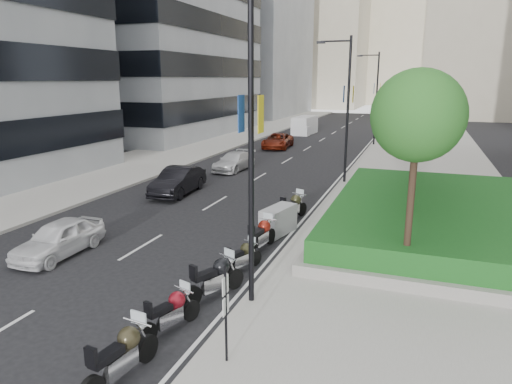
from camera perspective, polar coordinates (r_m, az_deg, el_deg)
The scene contains 30 objects.
ground at distance 15.11m, azimuth -17.83°, elevation -12.30°, with size 160.00×160.00×0.00m, color black.
sidewalk_right at distance 41.07m, azimuth 20.17°, elevation 4.11°, with size 10.00×100.00×0.15m, color #9E9B93.
sidewalk_left at distance 45.95m, azimuth -7.07°, elevation 5.83°, with size 8.00×100.00×0.15m, color #9E9B93.
lane_edge at distance 41.37m, azimuth 12.80°, elevation 4.59°, with size 0.12×100.00×0.01m, color silver.
lane_centre at distance 42.30m, azimuth 5.79°, elevation 5.07°, with size 0.12×100.00×0.01m, color silver.
building_grey_far at distance 87.32m, azimuth -2.33°, elevation 19.56°, with size 22.00×26.00×30.00m, color gray.
building_cream_left at distance 114.20m, azimuth 6.64°, elevation 19.18°, with size 26.00×24.00×34.00m, color #B7AD93.
building_cream_centre at distance 131.32m, azimuth 17.84°, elevation 18.82°, with size 30.00×24.00×38.00m, color #B7AD93.
planter at distance 21.51m, azimuth 22.69°, elevation -3.80°, with size 10.00×14.00×0.40m, color gray.
hedge at distance 21.34m, azimuth 22.84°, elevation -2.26°, with size 9.40×13.40×0.80m, color #14481A.
tree_0 at distance 14.60m, azimuth 19.58°, elevation 8.89°, with size 2.80×2.80×6.30m.
tree_1 at distance 18.59m, azimuth 19.75°, elevation 9.81°, with size 2.80×2.80×6.30m.
tree_2 at distance 22.58m, azimuth 19.86°, elevation 10.40°, with size 2.80×2.80×6.30m.
tree_3 at distance 26.58m, azimuth 19.94°, elevation 10.82°, with size 2.80×2.80×6.30m.
lamp_post_0 at distance 12.48m, azimuth -1.31°, elevation 7.29°, with size 2.34×0.45×9.00m.
lamp_post_1 at distance 28.94m, azimuth 11.13°, elevation 10.86°, with size 2.34×0.45×9.00m.
lamp_post_2 at distance 46.79m, azimuth 14.66°, elevation 11.77°, with size 2.34×0.45×9.00m.
parking_sign at distance 10.65m, azimuth -3.80°, elevation -14.44°, with size 0.06×0.32×2.50m.
motorcycle_0 at distance 11.01m, azimuth -16.45°, elevation -18.98°, with size 0.80×2.38×1.19m.
motorcycle_1 at distance 12.60m, azimuth -10.60°, elevation -14.51°, with size 0.89×2.03×1.05m.
motorcycle_2 at distance 14.16m, azimuth -5.13°, elevation -10.64°, with size 1.17×2.22×1.18m.
motorcycle_3 at distance 15.95m, azimuth -1.75°, elevation -8.11°, with size 0.94×1.84×0.97m.
motorcycle_4 at distance 17.76m, azimuth 0.67°, elevation -5.41°, with size 0.78×2.32×1.16m.
motorcycle_5 at distance 19.64m, azimuth 2.80°, elevation -3.58°, with size 1.21×2.09×1.19m.
motorcycle_6 at distance 21.64m, azimuth 4.62°, elevation -1.86°, with size 1.01×2.26×1.17m.
car_a at distance 18.82m, azimuth -23.41°, elevation -5.32°, with size 1.58×3.93×1.34m, color white.
car_b at distance 26.73m, azimuth -9.72°, elevation 1.37°, with size 1.63×4.68×1.54m, color black.
car_c at distance 33.39m, azimuth -2.77°, elevation 3.85°, with size 1.82×4.47×1.30m, color silver.
car_d at distance 44.11m, azimuth 2.71°, elevation 6.40°, with size 2.33×5.06×1.41m, color maroon.
delivery_van at distance 55.67m, azimuth 6.05°, elevation 8.21°, with size 2.17×5.09×2.10m.
Camera 1 is at (8.61, -10.56, 6.52)m, focal length 32.00 mm.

